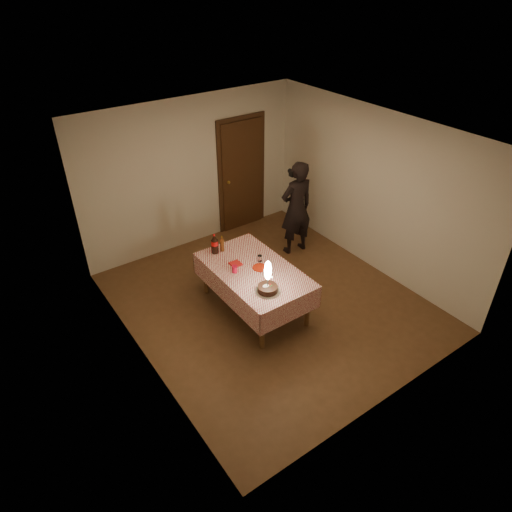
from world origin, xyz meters
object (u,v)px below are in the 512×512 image
Objects in this scene: dining_table at (254,275)px; amber_bottle_left at (222,244)px; red_plate at (260,268)px; birthday_cake at (268,284)px; cola_bottle at (215,244)px; red_cup at (235,269)px; photographer at (296,208)px; clear_cup at (260,258)px.

dining_table is 6.75× the size of amber_bottle_left.
red_plate is 0.73m from amber_bottle_left.
dining_table is 3.58× the size of birthday_cake.
cola_bottle reaches higher than dining_table.
dining_table is 17.20× the size of red_cup.
photographer reaches higher than dining_table.
photographer reaches higher than cola_bottle.
photographer is (1.77, 0.80, 0.08)m from red_cup.
red_plate is at bearing -65.81° from cola_bottle.
cola_bottle reaches higher than amber_bottle_left.
red_cup is at bearing -155.55° from photographer.
birthday_cake is 2.19× the size of red_plate.
photographer is at bearing 24.45° from red_cup.
red_plate is 0.13× the size of photographer.
dining_table is 7.82× the size of red_plate.
amber_bottle_left reaches higher than dining_table.
red_plate is 0.69× the size of cola_bottle.
red_cup is at bearing 100.44° from birthday_cake.
amber_bottle_left reaches higher than red_cup.
amber_bottle_left is at bearing 118.62° from clear_cup.
red_plate is at bearing -123.79° from clear_cup.
photographer reaches higher than red_cup.
birthday_cake is at bearing -79.56° from red_cup.
red_plate is (0.24, 0.50, -0.12)m from birthday_cake.
amber_bottle_left is (0.15, 0.57, 0.07)m from red_cup.
dining_table is at bearing -71.49° from cola_bottle.
red_cup is 0.60m from cola_bottle.
clear_cup is at bearing -61.38° from amber_bottle_left.
clear_cup is 0.28× the size of cola_bottle.
dining_table is 0.76m from cola_bottle.
birthday_cake is at bearing -91.76° from amber_bottle_left.
amber_bottle_left reaches higher than clear_cup.
birthday_cake is 0.73m from clear_cup.
red_cup is 1.11× the size of clear_cup.
red_cup is 0.60m from amber_bottle_left.
red_cup reaches higher than red_plate.
red_cup is at bearing -93.18° from cola_bottle.
birthday_cake is at bearing -117.50° from clear_cup.
clear_cup is (0.10, 0.15, 0.04)m from red_plate.
red_cup is (-0.26, 0.10, 0.15)m from dining_table.
cola_bottle is at bearing -172.85° from photographer.
amber_bottle_left is 0.15× the size of photographer.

